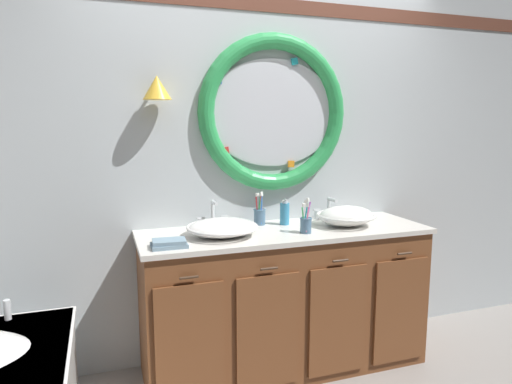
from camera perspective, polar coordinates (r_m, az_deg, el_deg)
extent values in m
cube|color=silver|center=(3.09, 0.85, 3.58)|extent=(6.40, 0.08, 2.60)
cube|color=brown|center=(3.13, 1.19, 22.45)|extent=(6.27, 0.01, 0.09)
ellipsoid|color=silver|center=(3.05, 2.25, 9.85)|extent=(0.92, 0.02, 0.70)
torus|color=green|center=(3.05, 2.28, 9.85)|extent=(1.03, 0.11, 1.03)
cube|color=yellow|center=(3.23, 10.05, 9.40)|extent=(0.05, 0.01, 0.05)
cube|color=teal|center=(3.12, 4.85, 16.01)|extent=(0.05, 0.01, 0.05)
cube|color=#2866B7|center=(2.93, -4.79, 13.74)|extent=(0.05, 0.01, 0.05)
cube|color=red|center=(2.94, -3.86, 5.21)|extent=(0.05, 0.01, 0.05)
cube|color=orange|center=(3.10, 4.42, 3.53)|extent=(0.05, 0.01, 0.05)
cylinder|color=#4C3823|center=(2.84, -12.45, 13.01)|extent=(0.02, 0.09, 0.02)
cone|color=gold|center=(2.79, -12.31, 12.68)|extent=(0.17, 0.17, 0.14)
cube|color=brown|center=(3.02, 3.60, -13.44)|extent=(1.79, 0.57, 0.88)
cube|color=silver|center=(2.87, 3.69, -4.98)|extent=(1.83, 0.61, 0.03)
cube|color=silver|center=(3.14, 1.73, -5.19)|extent=(1.79, 0.02, 0.11)
cube|color=brown|center=(2.60, -8.26, -18.39)|extent=(0.38, 0.02, 0.67)
cylinder|color=#422D1E|center=(2.44, -8.40, -10.56)|extent=(0.10, 0.01, 0.01)
cube|color=brown|center=(2.71, 1.52, -17.14)|extent=(0.38, 0.02, 0.67)
cylinder|color=#422D1E|center=(2.55, 1.65, -9.57)|extent=(0.10, 0.01, 0.01)
cube|color=brown|center=(2.88, 10.21, -15.62)|extent=(0.38, 0.02, 0.67)
cylinder|color=#422D1E|center=(2.74, 10.55, -8.46)|extent=(0.10, 0.01, 0.01)
cube|color=brown|center=(3.11, 17.65, -14.03)|extent=(0.38, 0.02, 0.67)
cylinder|color=#422D1E|center=(2.98, 18.13, -7.34)|extent=(0.10, 0.01, 0.01)
cylinder|color=silver|center=(2.85, -28.72, -12.83)|extent=(0.04, 0.04, 0.11)
ellipsoid|color=white|center=(2.70, -4.23, -4.44)|extent=(0.41, 0.34, 0.10)
torus|color=white|center=(2.70, -4.23, -4.39)|extent=(0.43, 0.43, 0.02)
cylinder|color=silver|center=(2.70, -4.23, -4.39)|extent=(0.03, 0.03, 0.01)
ellipsoid|color=white|center=(3.01, 11.24, -2.95)|extent=(0.37, 0.29, 0.13)
torus|color=white|center=(3.01, 11.24, -2.89)|extent=(0.39, 0.39, 0.02)
cylinder|color=silver|center=(3.01, 11.24, -2.89)|extent=(0.03, 0.03, 0.01)
cylinder|color=silver|center=(2.94, -5.42, -4.21)|extent=(0.05, 0.05, 0.02)
cylinder|color=silver|center=(2.92, -5.44, -2.62)|extent=(0.02, 0.02, 0.15)
sphere|color=silver|center=(2.91, -5.46, -1.21)|extent=(0.03, 0.03, 0.03)
cylinder|color=silver|center=(2.86, -5.23, -1.38)|extent=(0.02, 0.10, 0.02)
cylinder|color=silver|center=(2.92, -6.92, -3.92)|extent=(0.04, 0.04, 0.06)
cylinder|color=silver|center=(2.95, -3.95, -3.72)|extent=(0.04, 0.04, 0.06)
cube|color=silver|center=(2.91, -6.93, -3.27)|extent=(0.05, 0.01, 0.01)
cube|color=silver|center=(2.94, -3.95, -3.08)|extent=(0.05, 0.01, 0.01)
cylinder|color=silver|center=(3.23, 9.07, -3.09)|extent=(0.05, 0.05, 0.02)
cylinder|color=silver|center=(3.21, 9.10, -1.88)|extent=(0.02, 0.02, 0.12)
sphere|color=silver|center=(3.20, 9.13, -0.84)|extent=(0.03, 0.03, 0.03)
cylinder|color=silver|center=(3.16, 9.58, -0.99)|extent=(0.02, 0.11, 0.02)
cylinder|color=silver|center=(3.18, 7.63, -2.86)|extent=(0.04, 0.04, 0.06)
cylinder|color=silver|center=(3.27, 10.49, -2.63)|extent=(0.04, 0.04, 0.06)
cube|color=silver|center=(3.18, 7.64, -2.26)|extent=(0.05, 0.01, 0.01)
cube|color=silver|center=(3.26, 10.51, -2.04)|extent=(0.05, 0.01, 0.01)
cylinder|color=slate|center=(2.99, 0.46, -3.16)|extent=(0.08, 0.08, 0.10)
torus|color=slate|center=(2.98, 0.46, -2.22)|extent=(0.08, 0.08, 0.01)
cylinder|color=#E0383D|center=(2.98, 0.72, -2.10)|extent=(0.03, 0.04, 0.19)
cube|color=white|center=(2.96, 0.73, -0.11)|extent=(0.02, 0.02, 0.03)
cylinder|color=green|center=(2.99, 0.37, -2.18)|extent=(0.03, 0.01, 0.17)
cube|color=white|center=(2.97, 0.37, -0.33)|extent=(0.02, 0.02, 0.02)
cylinder|color=#E0383D|center=(2.97, 0.14, -2.24)|extent=(0.02, 0.02, 0.18)
cube|color=white|center=(2.96, 0.15, -0.37)|extent=(0.02, 0.02, 0.02)
cylinder|color=blue|center=(2.96, 0.69, -2.23)|extent=(0.02, 0.04, 0.18)
cube|color=white|center=(2.94, 0.69, -0.28)|extent=(0.02, 0.02, 0.03)
cylinder|color=slate|center=(2.78, 6.26, -4.21)|extent=(0.07, 0.07, 0.09)
torus|color=slate|center=(2.77, 6.28, -3.30)|extent=(0.08, 0.08, 0.01)
cylinder|color=purple|center=(2.77, 6.50, -3.05)|extent=(0.03, 0.02, 0.18)
cube|color=white|center=(2.75, 6.54, -0.98)|extent=(0.02, 0.02, 0.02)
cylinder|color=#19ADB2|center=(2.78, 6.21, -3.16)|extent=(0.04, 0.01, 0.16)
cube|color=white|center=(2.77, 6.24, -1.26)|extent=(0.02, 0.02, 0.02)
cylinder|color=green|center=(2.76, 5.97, -3.41)|extent=(0.03, 0.02, 0.15)
cube|color=white|center=(2.74, 6.00, -1.65)|extent=(0.02, 0.02, 0.02)
cylinder|color=pink|center=(2.75, 6.45, -3.44)|extent=(0.03, 0.03, 0.15)
cube|color=white|center=(2.74, 6.48, -1.66)|extent=(0.02, 0.02, 0.03)
cylinder|color=#388EBC|center=(2.99, 3.61, -2.75)|extent=(0.06, 0.06, 0.14)
cylinder|color=silver|center=(2.97, 3.63, -1.22)|extent=(0.04, 0.04, 0.02)
cylinder|color=silver|center=(2.96, 3.76, -1.01)|extent=(0.01, 0.04, 0.01)
cube|color=#7593A8|center=(2.51, -10.83, -6.57)|extent=(0.19, 0.13, 0.02)
cube|color=#7593A8|center=(2.50, -10.85, -6.11)|extent=(0.18, 0.13, 0.02)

